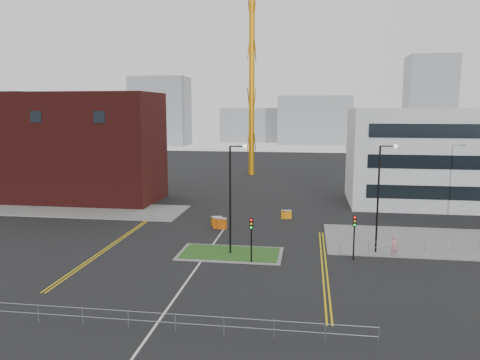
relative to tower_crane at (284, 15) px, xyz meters
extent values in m
plane|color=black|center=(-3.43, -56.32, -28.11)|extent=(200.00, 200.00, 0.00)
cube|color=slate|center=(-23.43, -34.32, -28.05)|extent=(28.00, 8.00, 0.12)
cube|color=slate|center=(18.57, -42.32, -28.05)|extent=(24.00, 10.00, 0.12)
cube|color=slate|center=(-1.43, -48.32, -28.07)|extent=(8.60, 4.60, 0.08)
cube|color=#2B4F1A|center=(-1.43, -48.32, -28.05)|extent=(8.00, 4.00, 0.12)
cube|color=#481312|center=(-23.43, -28.32, -21.11)|extent=(18.00, 10.00, 14.00)
cube|color=black|center=(-27.43, -33.34, -17.10)|extent=(1.40, 0.10, 1.40)
cube|color=black|center=(-19.43, -33.34, -17.10)|extent=(1.40, 0.10, 1.40)
cube|color=#481312|center=(-35.43, -28.32, -23.11)|extent=(6.00, 10.00, 10.00)
cube|color=#2D3038|center=(-35.43, -28.32, -18.11)|extent=(6.40, 8.49, 8.49)
cube|color=silver|center=(22.57, -24.32, -22.11)|extent=(25.00, 12.00, 12.00)
cube|color=black|center=(22.57, -30.34, -25.61)|extent=(22.00, 0.10, 1.60)
cube|color=black|center=(22.57, -30.34, -22.11)|extent=(22.00, 0.10, 1.60)
cube|color=black|center=(22.57, -30.34, -18.60)|extent=(22.00, 0.10, 1.60)
cylinder|color=orange|center=(-5.43, -1.32, -9.65)|extent=(1.00, 1.00, 36.92)
cylinder|color=black|center=(-1.43, -48.32, -23.61)|extent=(0.16, 0.16, 9.00)
cylinder|color=black|center=(-0.83, -48.32, -19.11)|extent=(1.20, 0.10, 0.10)
sphere|color=silver|center=(-0.23, -48.32, -19.11)|extent=(0.36, 0.36, 0.36)
cylinder|color=black|center=(10.57, -46.32, -23.61)|extent=(0.16, 0.16, 9.00)
cylinder|color=black|center=(11.17, -46.32, -19.11)|extent=(1.20, 0.10, 0.10)
sphere|color=silver|center=(11.77, -46.32, -19.11)|extent=(0.36, 0.36, 0.36)
cylinder|color=black|center=(0.57, -50.32, -26.61)|extent=(0.12, 0.12, 3.00)
cube|color=black|center=(0.57, -50.32, -24.91)|extent=(0.28, 0.22, 0.90)
sphere|color=red|center=(0.57, -50.45, -24.61)|extent=(0.18, 0.18, 0.18)
sphere|color=orange|center=(0.57, -50.45, -24.91)|extent=(0.18, 0.18, 0.18)
sphere|color=#0CCC33|center=(0.57, -50.45, -25.21)|extent=(0.18, 0.18, 0.18)
cylinder|color=black|center=(8.57, -48.32, -26.61)|extent=(0.12, 0.12, 3.00)
cube|color=black|center=(8.57, -48.32, -24.91)|extent=(0.28, 0.22, 0.90)
sphere|color=red|center=(8.57, -48.45, -24.61)|extent=(0.18, 0.18, 0.18)
sphere|color=orange|center=(8.57, -48.45, -24.91)|extent=(0.18, 0.18, 0.18)
sphere|color=#0CCC33|center=(8.57, -48.45, -25.21)|extent=(0.18, 0.18, 0.18)
cylinder|color=gray|center=(-3.43, -62.32, -27.06)|extent=(24.00, 0.04, 0.04)
cylinder|color=gray|center=(-3.43, -62.32, -27.56)|extent=(24.00, 0.04, 0.04)
cylinder|color=gray|center=(8.57, -62.32, -27.56)|extent=(0.05, 0.05, 1.10)
cylinder|color=gray|center=(-14.43, -38.32, -27.06)|extent=(6.00, 0.04, 0.04)
cylinder|color=gray|center=(-14.43, -38.32, -27.56)|extent=(6.00, 0.04, 0.04)
cylinder|color=gray|center=(-17.43, -38.32, -27.56)|extent=(0.05, 0.05, 1.10)
cylinder|color=gray|center=(-11.43, -38.32, -27.56)|extent=(0.05, 0.05, 1.10)
cylinder|color=gray|center=(17.07, -44.82, -27.06)|extent=(19.01, 5.04, 0.04)
cylinder|color=gray|center=(17.07, -44.82, -27.56)|extent=(19.01, 5.04, 0.04)
cylinder|color=gray|center=(7.57, -47.32, -27.56)|extent=(0.05, 0.05, 1.10)
cube|color=silver|center=(-3.43, -54.32, -28.10)|extent=(0.15, 30.00, 0.01)
cube|color=gold|center=(-12.43, -46.32, -28.10)|extent=(0.12, 24.00, 0.01)
cube|color=gold|center=(-12.13, -46.32, -28.10)|extent=(0.12, 24.00, 0.01)
cube|color=gold|center=(6.07, -50.32, -28.10)|extent=(0.12, 20.00, 0.01)
cube|color=gold|center=(6.37, -50.32, -28.10)|extent=(0.12, 20.00, 0.01)
cube|color=gray|center=(-43.43, 63.68, -17.11)|extent=(18.00, 12.00, 22.00)
cube|color=gray|center=(6.57, 73.68, -20.11)|extent=(24.00, 12.00, 16.00)
cube|color=gray|center=(41.57, 68.68, -14.11)|extent=(14.00, 12.00, 28.00)
cube|color=gray|center=(-11.43, 83.68, -22.11)|extent=(30.00, 12.00, 12.00)
imported|color=#CE8591|center=(11.91, -47.21, -27.21)|extent=(0.73, 0.56, 1.80)
cube|color=orange|center=(-4.43, -39.09, -27.63)|extent=(1.21, 0.64, 0.96)
cube|color=silver|center=(-4.43, -39.09, -27.20)|extent=(1.21, 0.64, 0.11)
cube|color=#C4500A|center=(-3.84, -40.32, -27.54)|extent=(1.41, 0.73, 1.12)
cube|color=silver|center=(-3.84, -40.32, -27.04)|extent=(1.41, 0.73, 0.13)
cube|color=orange|center=(2.57, -34.96, -27.64)|extent=(1.17, 0.59, 0.93)
cube|color=silver|center=(2.57, -34.96, -27.22)|extent=(1.17, 0.59, 0.11)
camera|label=1|loc=(4.83, -85.33, -16.06)|focal=35.00mm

